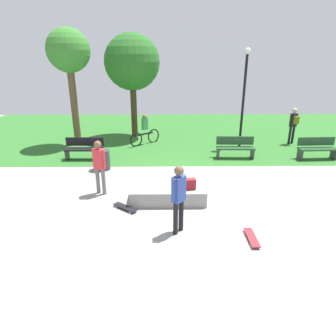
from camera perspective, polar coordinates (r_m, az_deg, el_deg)
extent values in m
plane|color=gray|center=(9.53, 6.43, -4.73)|extent=(28.00, 28.00, 0.00)
cube|color=#2D6B28|center=(17.28, 3.22, 6.96)|extent=(26.60, 11.57, 0.01)
cube|color=gray|center=(8.86, 0.05, -5.02)|extent=(2.21, 1.00, 0.45)
cube|color=maroon|center=(8.59, 4.42, -3.11)|extent=(0.31, 0.24, 0.32)
cylinder|color=black|center=(7.18, 1.48, -9.75)|extent=(0.12, 0.12, 0.85)
cylinder|color=black|center=(7.33, 2.55, -9.08)|extent=(0.12, 0.12, 0.85)
cube|color=#2D4799|center=(6.92, 2.10, -4.09)|extent=(0.36, 0.37, 0.63)
cylinder|color=#2D4799|center=(6.78, 1.23, -4.36)|extent=(0.09, 0.09, 0.58)
cylinder|color=#2D4799|center=(7.03, 2.95, -3.45)|extent=(0.09, 0.09, 0.58)
sphere|color=brown|center=(6.74, 2.15, -0.52)|extent=(0.23, 0.23, 0.23)
cylinder|color=slate|center=(9.53, -13.45, -2.41)|extent=(0.12, 0.12, 0.84)
cylinder|color=slate|center=(9.41, -12.37, -2.62)|extent=(0.12, 0.12, 0.84)
cube|color=red|center=(9.21, -13.27, 1.72)|extent=(0.37, 0.31, 0.63)
cylinder|color=red|center=(9.30, -14.13, 1.99)|extent=(0.09, 0.09, 0.58)
cylinder|color=red|center=(9.11, -12.42, 1.74)|extent=(0.09, 0.09, 0.58)
sphere|color=brown|center=(9.08, -13.51, 4.47)|extent=(0.23, 0.23, 0.23)
cube|color=black|center=(8.52, -8.30, -7.52)|extent=(0.75, 0.65, 0.02)
cylinder|color=silver|center=(8.68, -9.98, -7.39)|extent=(0.06, 0.06, 0.06)
cylinder|color=silver|center=(8.77, -9.21, -7.01)|extent=(0.06, 0.06, 0.06)
cylinder|color=silver|center=(8.31, -7.31, -8.54)|extent=(0.06, 0.06, 0.06)
cylinder|color=silver|center=(8.41, -6.54, -8.13)|extent=(0.06, 0.06, 0.06)
cube|color=#A5262D|center=(7.41, 15.96, -12.80)|extent=(0.20, 0.80, 0.02)
cylinder|color=silver|center=(7.64, 14.76, -11.96)|extent=(0.03, 0.06, 0.06)
cylinder|color=silver|center=(7.68, 15.93, -11.88)|extent=(0.03, 0.06, 0.06)
cylinder|color=silver|center=(7.19, 15.92, -14.32)|extent=(0.03, 0.06, 0.06)
cylinder|color=silver|center=(7.24, 17.17, -14.22)|extent=(0.03, 0.06, 0.06)
cube|color=#1E4223|center=(13.94, 27.06, 3.29)|extent=(1.62, 0.51, 0.06)
cube|color=#1E4223|center=(14.05, 26.82, 4.65)|extent=(1.60, 0.13, 0.36)
cube|color=#2D2D33|center=(14.38, 29.46, 2.41)|extent=(0.10, 0.40, 0.45)
cube|color=#2D2D33|center=(13.65, 24.24, 2.42)|extent=(0.10, 0.40, 0.45)
cube|color=#1E4223|center=(12.87, 12.96, 3.77)|extent=(1.61, 0.49, 0.06)
cube|color=#1E4223|center=(13.01, 12.87, 5.24)|extent=(1.60, 0.11, 0.36)
cube|color=#2D2D33|center=(13.11, 16.04, 2.76)|extent=(0.09, 0.40, 0.45)
cube|color=#2D2D33|center=(12.81, 9.65, 2.87)|extent=(0.09, 0.40, 0.45)
cube|color=black|center=(12.88, -15.97, 3.50)|extent=(1.60, 0.44, 0.06)
cube|color=black|center=(13.01, -15.85, 4.97)|extent=(1.60, 0.06, 0.36)
cube|color=#2D2D33|center=(12.77, -12.69, 2.60)|extent=(0.08, 0.40, 0.45)
cube|color=#2D2D33|center=(13.15, -18.97, 2.50)|extent=(0.08, 0.40, 0.45)
cylinder|color=brown|center=(15.09, -17.72, 11.40)|extent=(0.33, 0.33, 3.80)
sphere|color=#387F2D|center=(14.94, -18.80, 20.83)|extent=(1.96, 1.96, 1.96)
cylinder|color=#42301E|center=(16.16, -6.64, 11.37)|extent=(0.33, 0.33, 3.02)
sphere|color=#286623|center=(15.97, -7.00, 19.75)|extent=(2.82, 2.82, 2.82)
cylinder|color=black|center=(14.44, 14.37, 12.21)|extent=(0.12, 0.12, 4.23)
sphere|color=silver|center=(14.31, 15.20, 21.08)|extent=(0.28, 0.28, 0.28)
cylinder|color=#333338|center=(11.56, -12.62, 1.53)|extent=(0.57, 0.57, 0.76)
cylinder|color=black|center=(15.96, 22.54, 5.86)|extent=(0.12, 0.12, 0.87)
cylinder|color=black|center=(16.11, 23.08, 5.92)|extent=(0.12, 0.12, 0.87)
cube|color=black|center=(15.88, 23.19, 8.53)|extent=(0.37, 0.31, 0.65)
cylinder|color=black|center=(15.75, 22.77, 8.60)|extent=(0.09, 0.09, 0.60)
cylinder|color=black|center=(16.00, 23.62, 8.64)|extent=(0.09, 0.09, 0.60)
sphere|color=tan|center=(15.80, 23.43, 10.20)|extent=(0.23, 0.23, 0.23)
cube|color=olive|center=(15.77, 23.62, 8.51)|extent=(0.30, 0.25, 0.36)
torus|color=black|center=(14.42, -6.17, 5.47)|extent=(0.57, 0.53, 0.72)
torus|color=black|center=(15.08, -2.84, 6.24)|extent=(0.57, 0.53, 0.72)
cube|color=black|center=(14.70, -4.49, 6.62)|extent=(0.76, 0.70, 0.08)
cube|color=#3F8C4C|center=(14.58, -4.54, 8.53)|extent=(0.33, 0.32, 0.56)
sphere|color=brown|center=(14.52, -4.58, 9.88)|extent=(0.22, 0.22, 0.22)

